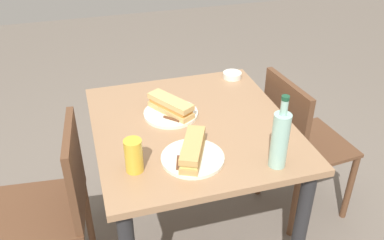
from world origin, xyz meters
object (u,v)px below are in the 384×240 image
at_px(knife_far, 164,117).
at_px(olive_bowl, 232,75).
at_px(dining_table, 192,149).
at_px(baguette_sandwich_far, 171,106).
at_px(knife_near, 178,156).
at_px(chair_near, 297,140).
at_px(chair_far, 57,202).
at_px(water_bottle, 280,139).
at_px(beer_glass, 134,156).
at_px(baguette_sandwich_near, 193,149).
at_px(plate_near, 193,158).
at_px(plate_far, 171,113).

relative_size(knife_far, olive_bowl, 1.38).
bearing_deg(dining_table, baguette_sandwich_far, 35.55).
height_order(dining_table, knife_near, knife_near).
bearing_deg(dining_table, chair_near, -79.35).
xyz_separation_m(chair_far, knife_near, (-0.23, -0.50, 0.31)).
distance_m(dining_table, olive_bowl, 0.52).
xyz_separation_m(water_bottle, olive_bowl, (0.74, -0.10, -0.11)).
bearing_deg(baguette_sandwich_far, dining_table, -144.45).
bearing_deg(chair_near, beer_glass, 111.61).
bearing_deg(dining_table, knife_far, 60.36).
height_order(baguette_sandwich_near, beer_glass, beer_glass).
bearing_deg(water_bottle, chair_near, -39.12).
xyz_separation_m(chair_near, olive_bowl, (0.26, 0.29, 0.31)).
height_order(plate_near, knife_far, knife_far).
distance_m(chair_far, water_bottle, 1.01).
height_order(chair_far, baguette_sandwich_far, baguette_sandwich_far).
xyz_separation_m(dining_table, chair_far, (-0.01, 0.62, -0.15)).
bearing_deg(baguette_sandwich_near, water_bottle, -112.00).
bearing_deg(plate_near, baguette_sandwich_far, 0.18).
relative_size(knife_near, beer_glass, 1.31).
relative_size(chair_far, chair_near, 1.00).
relative_size(dining_table, chair_near, 1.08).
bearing_deg(baguette_sandwich_far, plate_near, -179.82).
bearing_deg(chair_near, knife_near, 115.26).
relative_size(dining_table, beer_glass, 6.86).
height_order(chair_far, knife_near, chair_far).
relative_size(dining_table, baguette_sandwich_far, 3.92).
bearing_deg(dining_table, olive_bowl, -41.52).
height_order(baguette_sandwich_far, water_bottle, water_bottle).
bearing_deg(olive_bowl, water_bottle, 171.99).
bearing_deg(chair_far, baguette_sandwich_near, -113.42).
bearing_deg(plate_far, water_bottle, -147.36).
xyz_separation_m(baguette_sandwich_near, knife_far, (0.31, 0.04, -0.03)).
xyz_separation_m(baguette_sandwich_far, water_bottle, (-0.47, -0.30, 0.07)).
height_order(dining_table, beer_glass, beer_glass).
xyz_separation_m(dining_table, baguette_sandwich_far, (0.10, 0.07, 0.19)).
bearing_deg(chair_far, olive_bowl, -68.11).
xyz_separation_m(baguette_sandwich_near, olive_bowl, (0.62, -0.40, -0.03)).
xyz_separation_m(beer_glass, olive_bowl, (0.62, -0.63, -0.05)).
height_order(dining_table, chair_far, chair_far).
distance_m(plate_near, baguette_sandwich_near, 0.04).
relative_size(baguette_sandwich_near, knife_far, 1.80).
height_order(beer_glass, olive_bowl, beer_glass).
xyz_separation_m(baguette_sandwich_far, olive_bowl, (0.28, -0.40, -0.03)).
distance_m(chair_near, baguette_sandwich_far, 0.77).
bearing_deg(plate_near, knife_far, 7.47).
bearing_deg(beer_glass, plate_near, -90.19).
distance_m(baguette_sandwich_far, beer_glass, 0.41).
bearing_deg(chair_far, chair_near, -84.27).
distance_m(knife_near, baguette_sandwich_far, 0.34).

